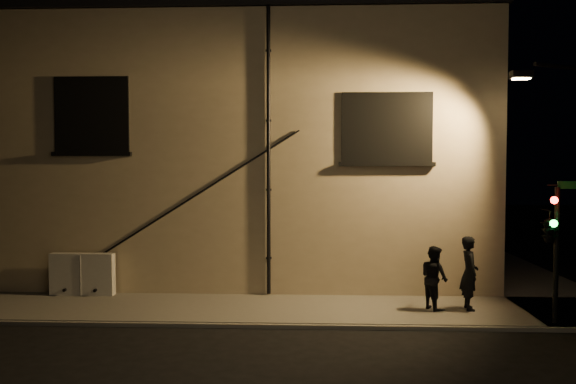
{
  "coord_description": "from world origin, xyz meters",
  "views": [
    {
      "loc": [
        -0.54,
        -13.28,
        3.85
      ],
      "look_at": [
        -1.19,
        1.8,
        3.18
      ],
      "focal_mm": 35.0,
      "sensor_mm": 36.0,
      "label": 1
    }
  ],
  "objects_px": {
    "traffic_signal": "(550,228)",
    "pedestrian_a": "(469,273)",
    "utility_cabinet": "(82,274)",
    "pedestrian_b": "(434,278)"
  },
  "relations": [
    {
      "from": "traffic_signal",
      "to": "pedestrian_a",
      "type": "bearing_deg",
      "value": 139.34
    },
    {
      "from": "utility_cabinet",
      "to": "traffic_signal",
      "type": "xyz_separation_m",
      "value": [
        12.34,
        -2.51,
        1.68
      ]
    },
    {
      "from": "utility_cabinet",
      "to": "pedestrian_b",
      "type": "bearing_deg",
      "value": -7.05
    },
    {
      "from": "pedestrian_b",
      "to": "traffic_signal",
      "type": "bearing_deg",
      "value": -140.71
    },
    {
      "from": "pedestrian_b",
      "to": "traffic_signal",
      "type": "xyz_separation_m",
      "value": [
        2.42,
        -1.29,
        1.45
      ]
    },
    {
      "from": "utility_cabinet",
      "to": "pedestrian_a",
      "type": "bearing_deg",
      "value": -6.4
    },
    {
      "from": "pedestrian_a",
      "to": "traffic_signal",
      "type": "xyz_separation_m",
      "value": [
        1.51,
        -1.3,
        1.32
      ]
    },
    {
      "from": "utility_cabinet",
      "to": "traffic_signal",
      "type": "height_order",
      "value": "traffic_signal"
    },
    {
      "from": "utility_cabinet",
      "to": "traffic_signal",
      "type": "bearing_deg",
      "value": -11.52
    },
    {
      "from": "traffic_signal",
      "to": "pedestrian_b",
      "type": "bearing_deg",
      "value": 152.03
    }
  ]
}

